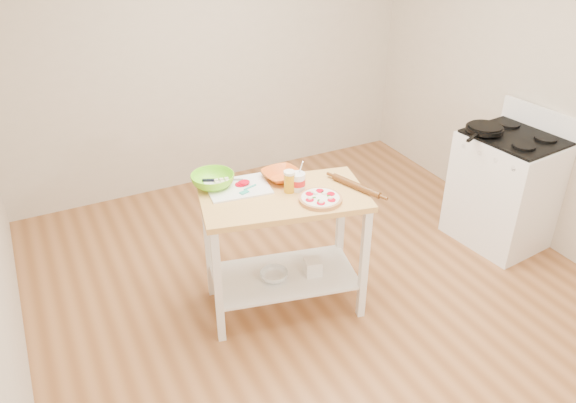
# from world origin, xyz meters

# --- Properties ---
(room_shell) EXTENTS (4.04, 4.54, 2.74)m
(room_shell) POSITION_xyz_m (0.00, 0.00, 1.35)
(room_shell) COLOR #9B6339
(room_shell) RESTS_ON ground
(prep_island) EXTENTS (1.17, 0.80, 0.90)m
(prep_island) POSITION_xyz_m (-0.29, 0.16, 0.64)
(prep_island) COLOR #DAA859
(prep_island) RESTS_ON ground
(gas_stove) EXTENTS (0.68, 0.77, 1.11)m
(gas_stove) POSITION_xyz_m (1.69, 0.12, 0.47)
(gas_stove) COLOR white
(gas_stove) RESTS_ON ground
(skillet) EXTENTS (0.43, 0.29, 0.03)m
(skillet) POSITION_xyz_m (1.50, 0.27, 0.98)
(skillet) COLOR black
(skillet) RESTS_ON gas_stove
(pizza) EXTENTS (0.27, 0.27, 0.04)m
(pizza) POSITION_xyz_m (-0.12, -0.01, 0.92)
(pizza) COLOR tan
(pizza) RESTS_ON prep_island
(cutting_board) EXTENTS (0.43, 0.35, 0.04)m
(cutting_board) POSITION_xyz_m (-0.52, 0.38, 0.91)
(cutting_board) COLOR white
(cutting_board) RESTS_ON prep_island
(spatula) EXTENTS (0.14, 0.09, 0.01)m
(spatula) POSITION_xyz_m (-0.49, 0.30, 0.92)
(spatula) COLOR teal
(spatula) RESTS_ON cutting_board
(knife) EXTENTS (0.26, 0.13, 0.01)m
(knife) POSITION_xyz_m (-0.62, 0.51, 0.92)
(knife) COLOR silver
(knife) RESTS_ON cutting_board
(orange_bowl) EXTENTS (0.27, 0.27, 0.06)m
(orange_bowl) POSITION_xyz_m (-0.21, 0.36, 0.93)
(orange_bowl) COLOR #DC5E1C
(orange_bowl) RESTS_ON prep_island
(green_bowl) EXTENTS (0.37, 0.37, 0.09)m
(green_bowl) POSITION_xyz_m (-0.66, 0.47, 0.94)
(green_bowl) COLOR #78E51F
(green_bowl) RESTS_ON prep_island
(beer_pint) EXTENTS (0.07, 0.07, 0.15)m
(beer_pint) POSITION_xyz_m (-0.24, 0.18, 0.97)
(beer_pint) COLOR #CE9711
(beer_pint) RESTS_ON prep_island
(yogurt_tub) EXTENTS (0.10, 0.10, 0.21)m
(yogurt_tub) POSITION_xyz_m (-0.18, 0.18, 0.96)
(yogurt_tub) COLOR white
(yogurt_tub) RESTS_ON prep_island
(rolling_pin) EXTENTS (0.16, 0.37, 0.04)m
(rolling_pin) POSITION_xyz_m (0.16, 0.02, 0.92)
(rolling_pin) COLOR brown
(rolling_pin) RESTS_ON prep_island
(shelf_glass_bowl) EXTENTS (0.24, 0.24, 0.06)m
(shelf_glass_bowl) POSITION_xyz_m (-0.38, 0.14, 0.29)
(shelf_glass_bowl) COLOR silver
(shelf_glass_bowl) RESTS_ON prep_island
(shelf_bin) EXTENTS (0.13, 0.13, 0.11)m
(shelf_bin) POSITION_xyz_m (-0.11, 0.08, 0.32)
(shelf_bin) COLOR white
(shelf_bin) RESTS_ON prep_island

